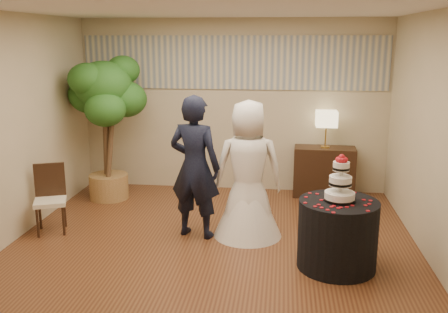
# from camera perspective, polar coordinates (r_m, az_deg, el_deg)

# --- Properties ---
(floor) EXTENTS (5.00, 5.00, 0.00)m
(floor) POSITION_cam_1_polar(r_m,az_deg,el_deg) (6.17, -1.38, -10.37)
(floor) COLOR brown
(floor) RESTS_ON ground
(ceiling) EXTENTS (5.00, 5.00, 0.00)m
(ceiling) POSITION_cam_1_polar(r_m,az_deg,el_deg) (5.66, -1.55, 16.56)
(ceiling) COLOR white
(ceiling) RESTS_ON wall_back
(wall_back) EXTENTS (5.00, 0.06, 2.80)m
(wall_back) POSITION_cam_1_polar(r_m,az_deg,el_deg) (8.20, 1.05, 5.79)
(wall_back) COLOR #C0B18E
(wall_back) RESTS_ON ground
(wall_front) EXTENTS (5.00, 0.06, 2.80)m
(wall_front) POSITION_cam_1_polar(r_m,az_deg,el_deg) (3.38, -7.57, -5.55)
(wall_front) COLOR #C0B18E
(wall_front) RESTS_ON ground
(wall_left) EXTENTS (0.06, 5.00, 2.80)m
(wall_left) POSITION_cam_1_polar(r_m,az_deg,el_deg) (6.59, -23.55, 2.78)
(wall_left) COLOR #C0B18E
(wall_left) RESTS_ON ground
(wall_right) EXTENTS (0.06, 5.00, 2.80)m
(wall_right) POSITION_cam_1_polar(r_m,az_deg,el_deg) (5.94, 23.17, 1.76)
(wall_right) COLOR #C0B18E
(wall_right) RESTS_ON ground
(mural_border) EXTENTS (4.90, 0.02, 0.85)m
(mural_border) POSITION_cam_1_polar(r_m,az_deg,el_deg) (8.12, 1.05, 10.68)
(mural_border) COLOR #A2A396
(mural_border) RESTS_ON wall_back
(groom) EXTENTS (0.75, 0.58, 1.82)m
(groom) POSITION_cam_1_polar(r_m,az_deg,el_deg) (6.26, -3.35, -1.21)
(groom) COLOR black
(groom) RESTS_ON floor
(bride) EXTENTS (0.97, 0.97, 1.76)m
(bride) POSITION_cam_1_polar(r_m,az_deg,el_deg) (6.27, 2.79, -1.49)
(bride) COLOR white
(bride) RESTS_ON floor
(cake_table) EXTENTS (0.93, 0.93, 0.77)m
(cake_table) POSITION_cam_1_polar(r_m,az_deg,el_deg) (5.68, 12.83, -8.67)
(cake_table) COLOR black
(cake_table) RESTS_ON floor
(wedding_cake) EXTENTS (0.33, 0.33, 0.52)m
(wedding_cake) POSITION_cam_1_polar(r_m,az_deg,el_deg) (5.48, 13.18, -2.39)
(wedding_cake) COLOR white
(wedding_cake) RESTS_ON cake_table
(console) EXTENTS (0.97, 0.46, 0.80)m
(console) POSITION_cam_1_polar(r_m,az_deg,el_deg) (8.14, 11.35, -1.72)
(console) COLOR black
(console) RESTS_ON floor
(table_lamp) EXTENTS (0.33, 0.33, 0.58)m
(table_lamp) POSITION_cam_1_polar(r_m,az_deg,el_deg) (7.99, 11.58, 3.05)
(table_lamp) COLOR beige
(table_lamp) RESTS_ON console
(ficus_tree) EXTENTS (1.47, 1.47, 2.28)m
(ficus_tree) POSITION_cam_1_polar(r_m,az_deg,el_deg) (7.90, -13.37, 3.22)
(ficus_tree) COLOR #265B1C
(ficus_tree) RESTS_ON floor
(side_chair) EXTENTS (0.54, 0.55, 0.89)m
(side_chair) POSITION_cam_1_polar(r_m,az_deg,el_deg) (6.87, -19.26, -4.68)
(side_chair) COLOR black
(side_chair) RESTS_ON floor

